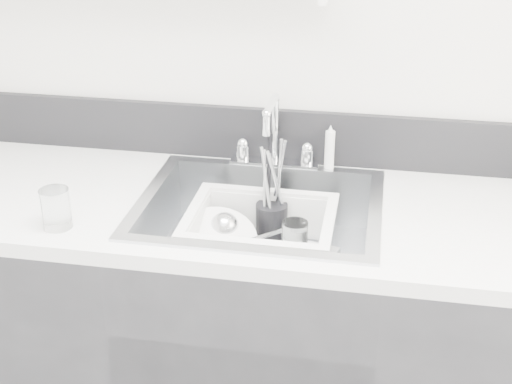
# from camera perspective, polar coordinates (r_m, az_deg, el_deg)

# --- Properties ---
(counter_run) EXTENTS (3.20, 0.62, 0.92)m
(counter_run) POSITION_cam_1_polar(r_m,az_deg,el_deg) (2.13, 0.25, -12.10)
(counter_run) COLOR #262629
(counter_run) RESTS_ON ground
(backsplash) EXTENTS (3.20, 0.02, 0.16)m
(backsplash) POSITION_cam_1_polar(r_m,az_deg,el_deg) (2.12, 1.70, 4.55)
(backsplash) COLOR black
(backsplash) RESTS_ON counter_run
(sink) EXTENTS (0.64, 0.52, 0.20)m
(sink) POSITION_cam_1_polar(r_m,az_deg,el_deg) (1.92, 0.27, -3.38)
(sink) COLOR silver
(sink) RESTS_ON counter_run
(faucet) EXTENTS (0.26, 0.18, 0.23)m
(faucet) POSITION_cam_1_polar(r_m,az_deg,el_deg) (2.07, 1.47, 3.52)
(faucet) COLOR silver
(faucet) RESTS_ON counter_run
(side_sprayer) EXTENTS (0.03, 0.03, 0.14)m
(side_sprayer) POSITION_cam_1_polar(r_m,az_deg,el_deg) (2.06, 5.92, 3.55)
(side_sprayer) COLOR white
(side_sprayer) RESTS_ON counter_run
(wash_tub) EXTENTS (0.45, 0.40, 0.15)m
(wash_tub) POSITION_cam_1_polar(r_m,az_deg,el_deg) (1.90, 0.34, -3.78)
(wash_tub) COLOR white
(wash_tub) RESTS_ON sink
(plate_stack) EXTENTS (0.26, 0.25, 0.10)m
(plate_stack) POSITION_cam_1_polar(r_m,az_deg,el_deg) (1.93, -2.85, -4.48)
(plate_stack) COLOR white
(plate_stack) RESTS_ON wash_tub
(utensil_cup) EXTENTS (0.09, 0.09, 0.30)m
(utensil_cup) POSITION_cam_1_polar(r_m,az_deg,el_deg) (1.99, 1.25, -2.22)
(utensil_cup) COLOR black
(utensil_cup) RESTS_ON wash_tub
(ladle) EXTENTS (0.33, 0.25, 0.09)m
(ladle) POSITION_cam_1_polar(r_m,az_deg,el_deg) (1.92, -0.77, -4.07)
(ladle) COLOR silver
(ladle) RESTS_ON wash_tub
(tumbler_in_tub) EXTENTS (0.09, 0.09, 0.10)m
(tumbler_in_tub) POSITION_cam_1_polar(r_m,az_deg,el_deg) (1.93, 3.12, -3.78)
(tumbler_in_tub) COLOR white
(tumbler_in_tub) RESTS_ON wash_tub
(tumbler_counter) EXTENTS (0.08, 0.08, 0.10)m
(tumbler_counter) POSITION_cam_1_polar(r_m,az_deg,el_deg) (1.81, -15.72, -1.28)
(tumbler_counter) COLOR white
(tumbler_counter) RESTS_ON counter_run
(bowl_small) EXTENTS (0.10, 0.10, 0.03)m
(bowl_small) POSITION_cam_1_polar(r_m,az_deg,el_deg) (1.88, 2.64, -5.88)
(bowl_small) COLOR white
(bowl_small) RESTS_ON wash_tub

